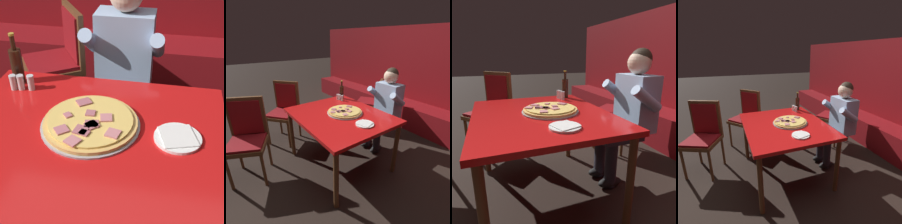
# 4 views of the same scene
# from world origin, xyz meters

# --- Properties ---
(booth_bench) EXTENTS (6.46, 0.48, 0.46)m
(booth_bench) POSITION_xyz_m (0.00, 1.86, 0.23)
(booth_bench) COLOR maroon
(booth_bench) RESTS_ON ground_plane
(main_dining_table) EXTENTS (1.26, 1.05, 0.76)m
(main_dining_table) POSITION_xyz_m (0.00, 0.00, 0.69)
(main_dining_table) COLOR brown
(main_dining_table) RESTS_ON ground_plane
(pizza) EXTENTS (0.46, 0.46, 0.05)m
(pizza) POSITION_xyz_m (-0.00, 0.08, 0.78)
(pizza) COLOR #9E9EA3
(pizza) RESTS_ON main_dining_table
(plate_white_paper) EXTENTS (0.21, 0.21, 0.02)m
(plate_white_paper) POSITION_xyz_m (0.40, 0.05, 0.77)
(plate_white_paper) COLOR white
(plate_white_paper) RESTS_ON main_dining_table
(beer_bottle) EXTENTS (0.07, 0.07, 0.29)m
(beer_bottle) POSITION_xyz_m (-0.50, 0.40, 0.87)
(beer_bottle) COLOR black
(beer_bottle) RESTS_ON main_dining_table
(shaker_oregano) EXTENTS (0.04, 0.04, 0.09)m
(shaker_oregano) POSITION_xyz_m (-0.49, 0.32, 0.80)
(shaker_oregano) COLOR silver
(shaker_oregano) RESTS_ON main_dining_table
(shaker_black_pepper) EXTENTS (0.04, 0.04, 0.09)m
(shaker_black_pepper) POSITION_xyz_m (-0.40, 0.33, 0.80)
(shaker_black_pepper) COLOR silver
(shaker_black_pepper) RESTS_ON main_dining_table
(shaker_parmesan) EXTENTS (0.04, 0.04, 0.09)m
(shaker_parmesan) POSITION_xyz_m (-0.45, 0.33, 0.80)
(shaker_parmesan) COLOR silver
(shaker_parmesan) RESTS_ON main_dining_table
(diner_seated_blue_shirt) EXTENTS (0.53, 0.53, 1.27)m
(diner_seated_blue_shirt) POSITION_xyz_m (0.03, 0.83, 0.71)
(diner_seated_blue_shirt) COLOR black
(diner_seated_blue_shirt) RESTS_ON ground_plane
(dining_chair_near_right) EXTENTS (0.61, 0.61, 0.94)m
(dining_chair_near_right) POSITION_xyz_m (-0.54, 1.18, 0.57)
(dining_chair_near_right) COLOR brown
(dining_chair_near_right) RESTS_ON ground_plane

